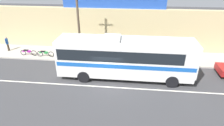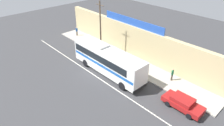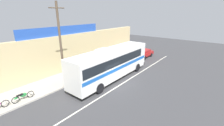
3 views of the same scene
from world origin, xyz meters
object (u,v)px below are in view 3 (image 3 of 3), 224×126
object	(u,v)px
parked_car	(144,53)
utility_pole	(61,45)
motorcycle_blue	(23,96)
pedestrian_far_left	(116,52)
pedestrian_by_curb	(81,67)
intercity_bus	(112,62)

from	to	relation	value
parked_car	utility_pole	distance (m)	15.72
motorcycle_blue	parked_car	bearing A→B (deg)	-5.64
pedestrian_far_left	pedestrian_by_curb	xyz separation A→B (m)	(-8.55, -1.02, -0.07)
intercity_bus	parked_car	distance (m)	10.76
motorcycle_blue	pedestrian_by_curb	bearing A→B (deg)	4.57
intercity_bus	parked_car	world-z (taller)	intercity_bus
intercity_bus	pedestrian_far_left	xyz separation A→B (m)	(7.07, 4.70, -0.92)
motorcycle_blue	pedestrian_far_left	bearing A→B (deg)	5.78
parked_car	motorcycle_blue	xyz separation A→B (m)	(-19.27, 1.90, -0.17)
parked_car	motorcycle_blue	size ratio (longest dim) A/B	2.29
utility_pole	intercity_bus	bearing A→B (deg)	-30.88
utility_pole	pedestrian_far_left	xyz separation A→B (m)	(11.65, 1.96, -3.31)
parked_car	pedestrian_far_left	world-z (taller)	pedestrian_far_left
utility_pole	pedestrian_far_left	size ratio (longest dim) A/B	4.85
parked_car	pedestrian_far_left	xyz separation A→B (m)	(-3.54, 3.49, 0.41)
pedestrian_far_left	pedestrian_by_curb	distance (m)	8.61
pedestrian_by_curb	intercity_bus	bearing A→B (deg)	-68.11
pedestrian_by_curb	pedestrian_far_left	bearing A→B (deg)	6.79
intercity_bus	pedestrian_far_left	size ratio (longest dim) A/B	6.71
utility_pole	pedestrian_far_left	bearing A→B (deg)	9.55
parked_car	pedestrian_by_curb	xyz separation A→B (m)	(-12.09, 2.48, 0.34)
pedestrian_far_left	intercity_bus	bearing A→B (deg)	-146.41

